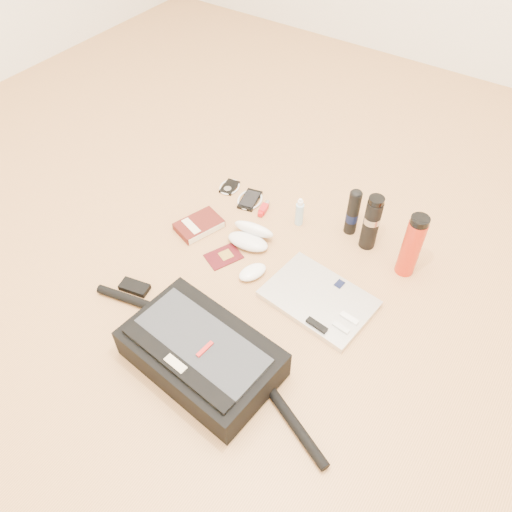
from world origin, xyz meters
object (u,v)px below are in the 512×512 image
laptop (319,299)px  thermos_red (412,246)px  thermos_black (371,222)px  messenger_bag (201,353)px  book (199,225)px

laptop → thermos_red: 0.38m
thermos_black → thermos_red: 0.18m
messenger_bag → laptop: size_ratio=2.50×
book → laptop: bearing=13.1°
book → thermos_black: thermos_black is taller
messenger_bag → thermos_red: 0.82m
laptop → thermos_black: bearing=93.6°
laptop → thermos_red: (0.19, 0.30, 0.12)m
messenger_bag → book: size_ratio=4.77×
messenger_bag → book: 0.62m
thermos_red → messenger_bag: bearing=-117.2°
laptop → book: (-0.58, 0.05, 0.00)m
laptop → messenger_bag: bearing=-107.0°
laptop → book: laptop is taller
messenger_bag → thermos_black: size_ratio=4.11×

